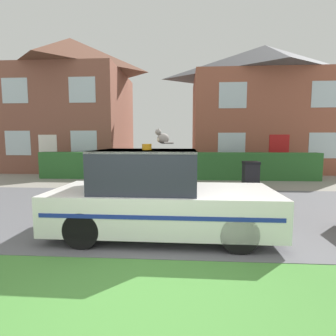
{
  "coord_description": "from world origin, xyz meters",
  "views": [
    {
      "loc": [
        0.6,
        -3.08,
        1.82
      ],
      "look_at": [
        0.13,
        4.14,
        1.05
      ],
      "focal_mm": 28.0,
      "sensor_mm": 36.0,
      "label": 1
    }
  ],
  "objects_px": {
    "house_right": "(263,108)",
    "wheelie_bin": "(251,175)",
    "police_car": "(158,196)",
    "house_left": "(72,104)",
    "cat": "(162,137)"
  },
  "relations": [
    {
      "from": "cat",
      "to": "house_right",
      "type": "relative_size",
      "value": 0.04
    },
    {
      "from": "house_right",
      "to": "wheelie_bin",
      "type": "bearing_deg",
      "value": -108.7
    },
    {
      "from": "house_left",
      "to": "house_right",
      "type": "distance_m",
      "value": 11.81
    },
    {
      "from": "cat",
      "to": "house_left",
      "type": "distance_m",
      "value": 13.37
    },
    {
      "from": "police_car",
      "to": "house_right",
      "type": "height_order",
      "value": "house_right"
    },
    {
      "from": "house_left",
      "to": "wheelie_bin",
      "type": "distance_m",
      "value": 12.1
    },
    {
      "from": "cat",
      "to": "house_left",
      "type": "height_order",
      "value": "house_left"
    },
    {
      "from": "cat",
      "to": "house_left",
      "type": "xyz_separation_m",
      "value": [
        -6.67,
        11.37,
        2.23
      ]
    },
    {
      "from": "police_car",
      "to": "wheelie_bin",
      "type": "distance_m",
      "value": 5.82
    },
    {
      "from": "cat",
      "to": "house_right",
      "type": "xyz_separation_m",
      "value": [
        5.14,
        11.49,
        1.9
      ]
    },
    {
      "from": "house_left",
      "to": "wheelie_bin",
      "type": "bearing_deg",
      "value": -34.03
    },
    {
      "from": "police_car",
      "to": "cat",
      "type": "xyz_separation_m",
      "value": [
        0.07,
        0.09,
        1.12
      ]
    },
    {
      "from": "house_left",
      "to": "house_right",
      "type": "height_order",
      "value": "house_left"
    },
    {
      "from": "house_right",
      "to": "wheelie_bin",
      "type": "distance_m",
      "value": 7.68
    },
    {
      "from": "house_right",
      "to": "wheelie_bin",
      "type": "xyz_separation_m",
      "value": [
        -2.23,
        -6.59,
        -3.26
      ]
    }
  ]
}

